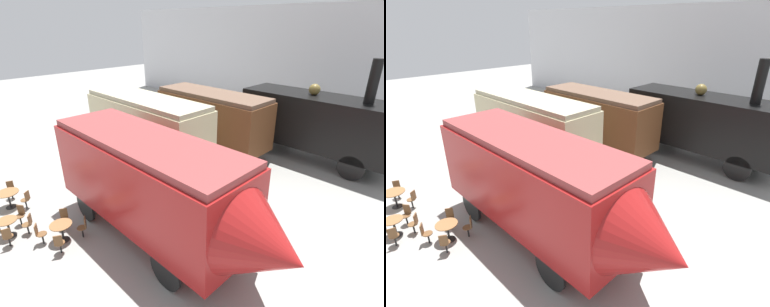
% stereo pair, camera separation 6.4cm
% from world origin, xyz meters
% --- Properties ---
extents(ground_plane, '(80.00, 80.00, 0.00)m').
position_xyz_m(ground_plane, '(0.00, 0.00, 0.00)').
color(ground_plane, gray).
extents(backdrop_wall, '(44.00, 0.15, 9.00)m').
position_xyz_m(backdrop_wall, '(0.00, 15.28, 4.50)').
color(backdrop_wall, silver).
rests_on(backdrop_wall, ground_plane).
extents(steam_locomotive, '(8.79, 2.71, 6.04)m').
position_xyz_m(steam_locomotive, '(3.73, 8.20, 2.37)').
color(steam_locomotive, black).
rests_on(steam_locomotive, ground_plane).
extents(passenger_coach_wooden, '(7.35, 2.54, 3.78)m').
position_xyz_m(passenger_coach_wooden, '(-1.47, 4.87, 2.23)').
color(passenger_coach_wooden, brown).
rests_on(passenger_coach_wooden, ground_plane).
extents(passenger_coach_vintage, '(8.07, 2.57, 3.95)m').
position_xyz_m(passenger_coach_vintage, '(-2.78, 0.81, 2.34)').
color(passenger_coach_vintage, beige).
rests_on(passenger_coach_vintage, ground_plane).
extents(streamlined_locomotive, '(10.27, 2.78, 4.02)m').
position_xyz_m(streamlined_locomotive, '(3.04, -3.10, 2.40)').
color(streamlined_locomotive, maroon).
rests_on(streamlined_locomotive, ground_plane).
extents(cafe_table_near, '(0.92, 0.92, 0.77)m').
position_xyz_m(cafe_table_near, '(-3.56, -6.41, 0.62)').
color(cafe_table_near, black).
rests_on(cafe_table_near, ground_plane).
extents(cafe_table_mid, '(0.81, 0.81, 0.74)m').
position_xyz_m(cafe_table_mid, '(0.32, -5.72, 0.57)').
color(cafe_table_mid, black).
rests_on(cafe_table_mid, ground_plane).
extents(cafe_table_far, '(0.73, 0.73, 0.73)m').
position_xyz_m(cafe_table_far, '(-1.42, -7.06, 0.54)').
color(cafe_table_far, black).
rests_on(cafe_table_far, ground_plane).
extents(cafe_chair_0, '(0.40, 0.40, 0.87)m').
position_xyz_m(cafe_chair_0, '(-2.91, -5.89, 0.51)').
color(cafe_chair_0, black).
rests_on(cafe_chair_0, ground_plane).
extents(cafe_chair_1, '(0.39, 0.38, 0.87)m').
position_xyz_m(cafe_chair_1, '(-4.34, -6.10, 0.51)').
color(cafe_chair_1, black).
rests_on(cafe_chair_1, ground_plane).
extents(cafe_chair_3, '(0.39, 0.40, 0.87)m').
position_xyz_m(cafe_chair_3, '(-0.08, -6.39, 0.51)').
color(cafe_chair_3, black).
rests_on(cafe_chair_3, ground_plane).
extents(cafe_chair_4, '(0.40, 0.39, 0.87)m').
position_xyz_m(cafe_chair_4, '(0.99, -6.11, 0.51)').
color(cafe_chair_4, black).
rests_on(cafe_chair_4, ground_plane).
extents(cafe_chair_5, '(0.39, 0.40, 0.87)m').
position_xyz_m(cafe_chair_5, '(0.71, -5.05, 0.51)').
color(cafe_chair_5, black).
rests_on(cafe_chair_5, ground_plane).
extents(cafe_chair_6, '(0.40, 0.39, 0.87)m').
position_xyz_m(cafe_chair_6, '(-0.36, -5.33, 0.51)').
color(cafe_chair_6, black).
rests_on(cafe_chair_6, ground_plane).
extents(cafe_chair_7, '(0.40, 0.40, 0.87)m').
position_xyz_m(cafe_chair_7, '(-1.00, -6.45, 0.51)').
color(cafe_chair_7, black).
rests_on(cafe_chair_7, ground_plane).
extents(cafe_chair_8, '(0.40, 0.40, 0.87)m').
position_xyz_m(cafe_chair_8, '(-1.86, -6.47, 0.51)').
color(cafe_chair_8, black).
rests_on(cafe_chair_8, ground_plane).
extents(cafe_chair_11, '(0.39, 0.37, 0.87)m').
position_xyz_m(cafe_chair_11, '(-0.72, -7.27, 0.51)').
color(cafe_chair_11, black).
rests_on(cafe_chair_11, ground_plane).
extents(visitor_person, '(0.34, 0.34, 1.66)m').
position_xyz_m(visitor_person, '(2.53, -1.00, 0.90)').
color(visitor_person, '#262633').
rests_on(visitor_person, ground_plane).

